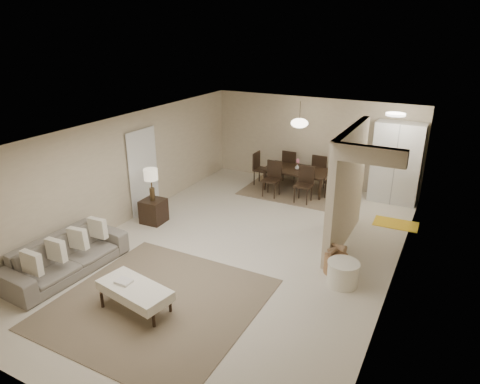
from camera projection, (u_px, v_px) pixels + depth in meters
The scene contains 22 objects.
floor at pixel (240, 248), 8.91m from camera, with size 9.00×9.00×0.00m, color beige.
ceiling at pixel (240, 130), 8.01m from camera, with size 9.00×9.00×0.00m, color white.
back_wall at pixel (313, 142), 12.18m from camera, with size 6.00×6.00×0.00m, color #BCAC8E.
left_wall at pixel (124, 170), 9.76m from camera, with size 9.00×9.00×0.00m, color #BCAC8E.
right_wall at pixel (399, 223), 7.16m from camera, with size 9.00×9.00×0.00m, color #BCAC8E.
partition at pixel (347, 188), 8.71m from camera, with size 0.15×2.50×2.50m, color #BCAC8E.
doorway at pixel (143, 173), 10.32m from camera, with size 0.04×0.90×2.04m, color black.
pantry_cabinet at pixel (396, 163), 10.94m from camera, with size 1.20×0.55×2.10m, color silver.
flush_light at pixel (396, 114), 9.67m from camera, with size 0.44×0.44×0.05m, color white.
living_rug at pixel (158, 303), 7.14m from camera, with size 3.20×3.20×0.01m, color brown.
sofa at pixel (66, 256), 7.93m from camera, with size 0.91×2.32×0.68m, color slate.
ottoman_bench at pixel (135, 291), 6.85m from camera, with size 1.35×0.79×0.45m.
side_table at pixel (154, 211), 10.02m from camera, with size 0.51×0.51×0.56m, color black.
table_lamp at pixel (151, 177), 9.71m from camera, with size 0.32×0.32×0.76m.
round_pouf at pixel (343, 274), 7.60m from camera, with size 0.57×0.57×0.44m, color silver.
wicker_basket at pixel (336, 264), 7.98m from camera, with size 0.44×0.44×0.37m, color brown.
dining_rug at pixel (296, 190), 12.04m from camera, with size 2.80×2.10×0.01m, color #7A634B.
dining_table at pixel (297, 180), 11.92m from camera, with size 1.78×0.99×0.63m, color black.
dining_chairs at pixel (297, 175), 11.87m from camera, with size 2.55×1.85×0.95m.
vase at pixel (297, 167), 11.79m from camera, with size 0.13×0.13×0.14m, color silver.
yellow_mat at pixel (396, 224), 10.00m from camera, with size 0.99×0.60×0.01m, color yellow.
pendant_light at pixel (299, 123), 11.34m from camera, with size 0.46×0.46×0.71m.
Camera 1 is at (3.65, -6.98, 4.33)m, focal length 32.00 mm.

